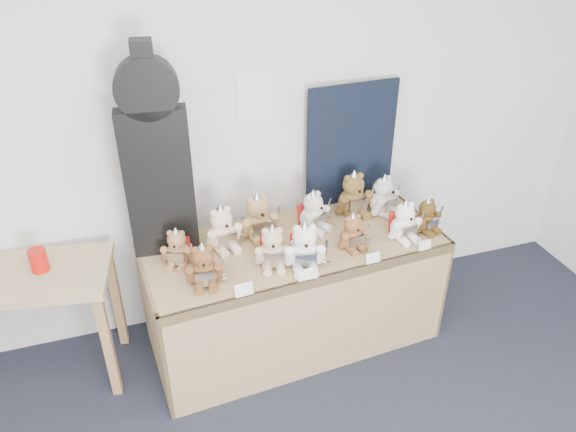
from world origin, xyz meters
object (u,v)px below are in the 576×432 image
object	(u,v)px
teddy_front_right	(353,233)
teddy_back_far_left	(177,249)
red_cup	(39,260)
side_table	(28,292)
teddy_front_centre	(304,248)
teddy_back_left	(222,230)
teddy_back_centre_right	(313,213)
display_table	(298,271)
teddy_back_centre_left	(258,219)
teddy_front_end	(427,217)
teddy_front_far_left	(204,267)
teddy_back_end	(384,197)
teddy_front_left	(273,249)
teddy_back_right	(353,196)
guitar_case	(156,157)
teddy_front_far_right	(404,222)

from	to	relation	value
teddy_front_right	teddy_back_far_left	size ratio (longest dim) A/B	1.01
red_cup	side_table	bearing A→B (deg)	-175.06
teddy_front_right	teddy_front_centre	bearing A→B (deg)	-172.99
teddy_front_centre	teddy_back_left	size ratio (longest dim) A/B	1.02
teddy_back_centre_right	teddy_back_far_left	size ratio (longest dim) A/B	1.16
red_cup	display_table	bearing A→B (deg)	-9.17
red_cup	teddy_back_centre_left	size ratio (longest dim) A/B	0.41
display_table	teddy_front_centre	world-z (taller)	teddy_front_centre
teddy_front_end	teddy_back_centre_right	distance (m)	0.67
teddy_front_far_left	teddy_front_end	size ratio (longest dim) A/B	1.13
teddy_back_end	teddy_back_far_left	world-z (taller)	teddy_back_end
teddy_back_left	teddy_back_centre_left	size ratio (longest dim) A/B	0.96
teddy_back_left	teddy_back_end	distance (m)	1.04
teddy_front_left	teddy_back_end	xyz separation A→B (m)	(0.81, 0.32, 0.01)
teddy_front_right	teddy_back_right	distance (m)	0.38
red_cup	teddy_front_left	distance (m)	1.24
red_cup	teddy_back_left	world-z (taller)	teddy_back_left
teddy_front_end	teddy_back_centre_left	world-z (taller)	teddy_back_centre_left
guitar_case	teddy_front_left	size ratio (longest dim) A/B	4.31
guitar_case	teddy_back_end	size ratio (longest dim) A/B	4.14
teddy_front_right	teddy_front_far_right	size ratio (longest dim) A/B	0.91
teddy_back_centre_right	teddy_back_far_left	xyz separation A→B (m)	(-0.82, -0.10, -0.01)
display_table	teddy_back_centre_right	size ratio (longest dim) A/B	6.48
display_table	teddy_back_right	size ratio (longest dim) A/B	5.65
side_table	teddy_back_end	xyz separation A→B (m)	(2.10, 0.00, 0.22)
teddy_front_left	red_cup	bearing A→B (deg)	176.65
teddy_front_right	teddy_front_left	bearing A→B (deg)	174.14
guitar_case	teddy_front_far_left	size ratio (longest dim) A/B	4.41
guitar_case	teddy_back_end	world-z (taller)	guitar_case
teddy_front_left	teddy_back_far_left	size ratio (longest dim) A/B	1.15
teddy_front_left	teddy_front_far_left	bearing A→B (deg)	-161.16
teddy_front_left	teddy_back_centre_left	world-z (taller)	teddy_back_centre_left
teddy_front_far_left	teddy_front_end	distance (m)	1.35
teddy_front_far_left	teddy_back_right	distance (m)	1.09
side_table	teddy_back_right	size ratio (longest dim) A/B	3.02
teddy_front_far_left	teddy_back_centre_left	distance (m)	0.51
display_table	teddy_back_centre_right	distance (m)	0.36
teddy_front_left	teddy_front_centre	distance (m)	0.17
teddy_front_far_left	teddy_front_centre	xyz separation A→B (m)	(0.54, -0.02, 0.01)
teddy_front_far_left	teddy_front_end	bearing A→B (deg)	11.16
teddy_front_left	teddy_back_centre_right	xyz separation A→B (m)	(0.34, 0.28, 0.00)
teddy_back_far_left	teddy_back_left	bearing A→B (deg)	36.32
teddy_back_right	teddy_back_centre_right	bearing A→B (deg)	-169.47
teddy_back_left	teddy_back_centre_right	xyz separation A→B (m)	(0.56, 0.03, -0.01)
teddy_back_centre_left	teddy_back_right	size ratio (longest dim) A/B	0.98
red_cup	teddy_front_right	xyz separation A→B (m)	(1.67, -0.30, 0.02)
side_table	teddy_front_centre	distance (m)	1.51
guitar_case	teddy_back_far_left	bearing A→B (deg)	-70.39
red_cup	teddy_front_centre	world-z (taller)	teddy_front_centre
side_table	teddy_front_centre	xyz separation A→B (m)	(1.45, -0.38, 0.23)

